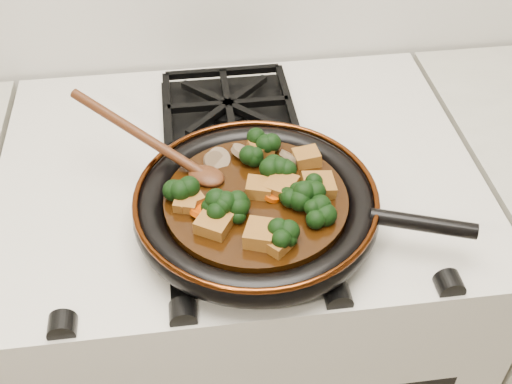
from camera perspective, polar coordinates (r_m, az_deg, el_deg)
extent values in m
cube|color=beige|center=(1.36, -1.28, -12.17)|extent=(0.76, 0.60, 0.90)
cylinder|color=black|center=(0.91, 0.00, -1.71)|extent=(0.32, 0.32, 0.01)
torus|color=black|center=(0.90, 0.00, -1.30)|extent=(0.34, 0.34, 0.04)
torus|color=#481E0A|center=(0.88, 0.00, -0.33)|extent=(0.34, 0.34, 0.01)
cylinder|color=black|center=(0.88, 14.64, -2.73)|extent=(0.14, 0.07, 0.02)
cylinder|color=black|center=(0.89, 0.00, -0.98)|extent=(0.26, 0.26, 0.02)
cube|color=brown|center=(0.96, 0.42, 3.81)|extent=(0.04, 0.04, 0.02)
cube|color=brown|center=(0.84, -3.76, -2.88)|extent=(0.06, 0.06, 0.02)
cube|color=brown|center=(0.94, 4.52, 3.08)|extent=(0.04, 0.04, 0.03)
cube|color=brown|center=(0.88, -6.19, -0.90)|extent=(0.04, 0.04, 0.02)
cube|color=brown|center=(0.82, 1.83, -4.53)|extent=(0.05, 0.05, 0.02)
cube|color=brown|center=(0.89, 0.26, 0.34)|extent=(0.04, 0.04, 0.02)
cube|color=brown|center=(0.90, 5.53, 0.47)|extent=(0.05, 0.04, 0.03)
cube|color=brown|center=(0.88, -6.08, -0.58)|extent=(0.05, 0.05, 0.02)
cube|color=brown|center=(0.83, 0.38, -3.81)|extent=(0.05, 0.06, 0.03)
cube|color=brown|center=(0.89, 2.28, 0.45)|extent=(0.06, 0.06, 0.03)
cylinder|color=#C04005|center=(0.88, 1.48, -0.26)|extent=(0.03, 0.03, 0.01)
cylinder|color=#C04005|center=(0.87, -4.93, -1.25)|extent=(0.03, 0.03, 0.02)
cylinder|color=#C04005|center=(0.86, -4.94, -1.84)|extent=(0.03, 0.03, 0.02)
cylinder|color=#C04005|center=(0.89, 2.25, 0.32)|extent=(0.03, 0.03, 0.01)
cylinder|color=#C04005|center=(0.95, -0.39, 3.46)|extent=(0.03, 0.03, 0.02)
cylinder|color=brown|center=(0.94, -3.37, 2.97)|extent=(0.04, 0.04, 0.03)
cylinder|color=brown|center=(0.95, -1.25, 3.58)|extent=(0.04, 0.04, 0.02)
cylinder|color=brown|center=(0.94, -3.77, 2.77)|extent=(0.04, 0.04, 0.03)
cylinder|color=brown|center=(0.94, 3.11, 3.08)|extent=(0.05, 0.05, 0.03)
ellipsoid|color=#44200E|center=(0.92, -4.43, 1.43)|extent=(0.07, 0.07, 0.02)
cylinder|color=#44200E|center=(0.95, -10.39, 5.13)|extent=(0.02, 0.02, 0.24)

